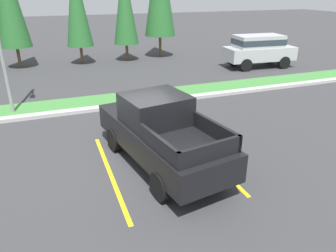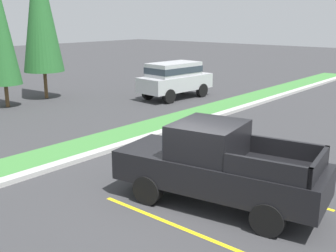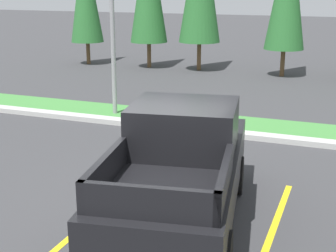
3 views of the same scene
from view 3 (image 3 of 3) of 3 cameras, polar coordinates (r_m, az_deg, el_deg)
The scene contains 6 objects.
ground_plane at distance 9.27m, azimuth -1.82°, elevation -9.65°, with size 120.00×120.00×0.00m, color #38383A.
parking_line_near at distance 9.31m, azimuth -7.70°, elevation -9.65°, with size 0.12×4.80×0.01m, color yellow.
parking_line_far at distance 8.41m, azimuth 11.70°, elevation -12.85°, with size 0.12×4.80×0.01m, color yellow.
curb_strip at distance 13.68m, azimuth 6.31°, elevation -0.76°, with size 56.00×0.40×0.15m, color #B2B2AD.
grass_median at distance 14.72m, azimuth 7.41°, elevation 0.24°, with size 56.00×1.80×0.06m, color #42843D.
pickup_truck_main at distance 8.36m, azimuth 1.56°, elevation -4.85°, with size 2.75×5.47×2.10m.
Camera 3 is at (3.26, -7.68, 4.04)m, focal length 52.36 mm.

